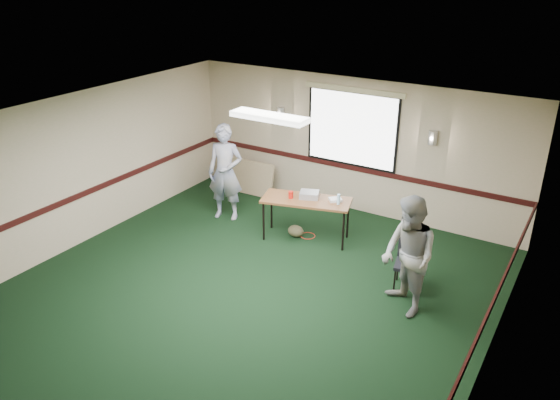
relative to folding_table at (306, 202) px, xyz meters
The scene contains 13 objects.
ground 2.46m from the folding_table, 87.78° to the right, with size 8.00×8.00×0.00m, color black.
room_shell 0.88m from the folding_table, 68.09° to the right, with size 8.00×8.02×8.00m.
folding_table is the anchor object (origin of this frame).
projector 0.15m from the folding_table, 85.85° to the left, with size 0.34×0.28×0.11m, color #93949B.
game_console 0.52m from the folding_table, 22.93° to the left, with size 0.21×0.17×0.05m, color silver.
red_cup 0.31m from the folding_table, 159.42° to the right, with size 0.09×0.09×0.13m, color red.
water_bottle 0.61m from the folding_table, 10.52° to the left, with size 0.06×0.06×0.19m, color #9AD7FC.
duffel_bag 0.66m from the folding_table, behind, with size 0.31×0.23×0.22m, color #413B25.
cable_coil 0.74m from the folding_table, 94.48° to the left, with size 0.28×0.28×0.01m, color red.
folded_table 2.56m from the folding_table, 151.28° to the left, with size 1.43×0.06×0.74m, color #9D8261.
conference_chair 2.21m from the folding_table, 13.70° to the right, with size 0.49×0.50×0.83m.
person_left 1.80m from the folding_table, behind, with size 0.70×0.46×1.91m, color #425291.
person_right 2.60m from the folding_table, 27.14° to the right, with size 0.87×0.68×1.79m, color slate.
Camera 1 is at (4.18, -5.50, 4.77)m, focal length 35.00 mm.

